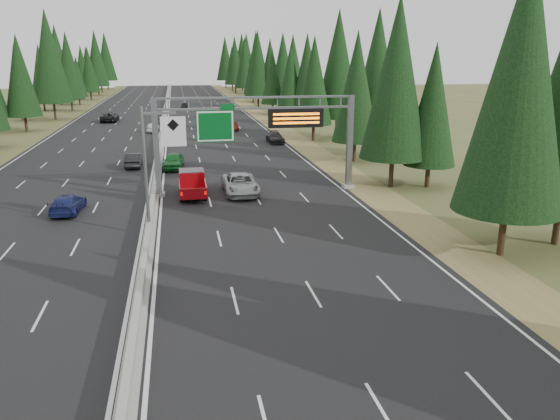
# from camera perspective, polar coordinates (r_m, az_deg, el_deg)

# --- Properties ---
(road) EXTENTS (32.00, 260.00, 0.08)m
(road) POSITION_cam_1_polar(r_m,az_deg,el_deg) (89.34, -12.02, 8.43)
(road) COLOR black
(road) RESTS_ON ground
(shoulder_right) EXTENTS (3.60, 260.00, 0.06)m
(shoulder_right) POSITION_cam_1_polar(r_m,az_deg,el_deg) (90.70, -0.58, 8.87)
(shoulder_right) COLOR olive
(shoulder_right) RESTS_ON ground
(shoulder_left) EXTENTS (3.60, 260.00, 0.06)m
(shoulder_left) POSITION_cam_1_polar(r_m,az_deg,el_deg) (91.49, -23.32, 7.66)
(shoulder_left) COLOR #4A5628
(shoulder_left) RESTS_ON ground
(median_barrier) EXTENTS (0.70, 260.00, 0.85)m
(median_barrier) POSITION_cam_1_polar(r_m,az_deg,el_deg) (89.29, -12.04, 8.67)
(median_barrier) COLOR gray
(median_barrier) RESTS_ON road
(sign_gantry) EXTENTS (16.75, 0.98, 7.80)m
(sign_gantry) POSITION_cam_1_polar(r_m,az_deg,el_deg) (44.43, -1.69, 8.42)
(sign_gantry) COLOR slate
(sign_gantry) RESTS_ON road
(hov_sign_pole) EXTENTS (2.80, 0.50, 8.00)m
(hov_sign_pole) POSITION_cam_1_polar(r_m,az_deg,el_deg) (34.22, -12.96, 4.88)
(hov_sign_pole) COLOR slate
(hov_sign_pole) RESTS_ON road
(tree_row_right) EXTENTS (11.37, 239.87, 18.48)m
(tree_row_right) POSITION_cam_1_polar(r_m,az_deg,el_deg) (84.51, 3.18, 14.65)
(tree_row_right) COLOR black
(tree_row_right) RESTS_ON ground
(silver_minivan) EXTENTS (2.73, 5.87, 1.63)m
(silver_minivan) POSITION_cam_1_polar(r_m,az_deg,el_deg) (44.67, -4.17, 2.72)
(silver_minivan) COLOR #A6A7AB
(silver_minivan) RESTS_ON road
(red_pickup) EXTENTS (2.10, 5.89, 1.92)m
(red_pickup) POSITION_cam_1_polar(r_m,az_deg,el_deg) (44.90, -9.18, 2.95)
(red_pickup) COLOR black
(red_pickup) RESTS_ON road
(car_ahead_green) EXTENTS (2.29, 4.79, 1.58)m
(car_ahead_green) POSITION_cam_1_polar(r_m,az_deg,el_deg) (55.70, -11.08, 5.06)
(car_ahead_green) COLOR #155D22
(car_ahead_green) RESTS_ON road
(car_ahead_dkred) EXTENTS (1.68, 3.97, 1.27)m
(car_ahead_dkred) POSITION_cam_1_polar(r_m,az_deg,el_deg) (83.93, -5.02, 8.72)
(car_ahead_dkred) COLOR #51110B
(car_ahead_dkred) RESTS_ON road
(car_ahead_dkgrey) EXTENTS (1.95, 4.71, 1.36)m
(car_ahead_dkgrey) POSITION_cam_1_polar(r_m,az_deg,el_deg) (71.47, -0.52, 7.59)
(car_ahead_dkgrey) COLOR black
(car_ahead_dkgrey) RESTS_ON road
(car_ahead_white) EXTENTS (2.56, 4.88, 1.31)m
(car_ahead_white) POSITION_cam_1_polar(r_m,az_deg,el_deg) (107.74, -6.62, 10.25)
(car_ahead_white) COLOR #B6B6B6
(car_ahead_white) RESTS_ON road
(car_ahead_far) EXTENTS (1.84, 4.10, 1.37)m
(car_ahead_far) POSITION_cam_1_polar(r_m,az_deg,el_deg) (120.20, -9.91, 10.70)
(car_ahead_far) COLOR black
(car_ahead_far) RESTS_ON road
(car_onc_near) EXTENTS (1.67, 4.42, 1.44)m
(car_onc_near) POSITION_cam_1_polar(r_m,az_deg,el_deg) (57.43, -15.00, 5.06)
(car_onc_near) COLOR black
(car_onc_near) RESTS_ON road
(car_onc_blue) EXTENTS (2.17, 4.70, 1.33)m
(car_onc_blue) POSITION_cam_1_polar(r_m,az_deg,el_deg) (42.06, -21.30, 0.63)
(car_onc_blue) COLOR navy
(car_onc_blue) RESTS_ON road
(car_onc_white) EXTENTS (2.03, 4.26, 1.41)m
(car_onc_white) POSITION_cam_1_polar(r_m,az_deg,el_deg) (83.88, -13.14, 8.42)
(car_onc_white) COLOR white
(car_onc_white) RESTS_ON road
(car_onc_far) EXTENTS (2.72, 5.90, 1.64)m
(car_onc_far) POSITION_cam_1_polar(r_m,az_deg,el_deg) (99.25, -17.39, 9.27)
(car_onc_far) COLOR black
(car_onc_far) RESTS_ON road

